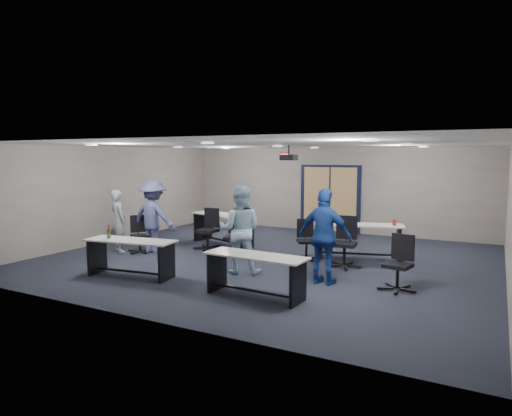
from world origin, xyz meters
The scene contains 24 objects.
floor centered at (0.00, 0.00, 0.00)m, with size 10.00×10.00×0.00m, color black.
back_wall centered at (0.00, 4.50, 1.35)m, with size 10.00×0.04×2.70m, color gray.
front_wall centered at (0.00, -4.50, 1.35)m, with size 10.00×0.04×2.70m, color gray.
left_wall centered at (-5.00, 0.00, 1.35)m, with size 0.04×9.00×2.70m, color gray.
right_wall centered at (5.00, 0.00, 1.35)m, with size 0.04×9.00×2.70m, color gray.
ceiling centered at (0.00, 0.00, 2.70)m, with size 10.00×9.00×0.04m, color white.
double_door centered at (0.00, 4.46, 1.05)m, with size 2.00×0.07×2.20m.
exit_sign centered at (-1.60, 4.44, 2.45)m, with size 0.32×0.07×0.18m.
ceiling_projector centered at (0.30, 0.50, 2.40)m, with size 0.35×0.32×0.37m.
ceiling_can_lights centered at (0.00, 0.25, 2.67)m, with size 6.24×5.74×0.02m, color white, non-canonical shape.
table_front_left centered at (-1.74, -2.74, 0.52)m, with size 1.94×0.89×1.04m.
table_front_right centered at (1.13, -2.74, 0.51)m, with size 1.86×0.70×0.74m.
table_back_left centered at (-1.92, 1.03, 0.57)m, with size 2.17×1.32×0.83m.
table_back_right centered at (1.91, 1.07, 0.57)m, with size 2.14×1.21×0.96m.
chair_back_a centered at (-1.90, 0.26, 0.53)m, with size 0.67×0.67×1.07m, color black, non-canonical shape.
chair_back_b centered at (-0.99, 0.06, 0.46)m, with size 0.58×0.58×0.92m, color black, non-canonical shape.
chair_back_c centered at (0.84, 0.36, 0.47)m, with size 0.59×0.59×0.95m, color black, non-canonical shape.
chair_back_d centered at (1.85, 0.05, 0.56)m, with size 0.70×0.70×1.12m, color black, non-canonical shape.
chair_loose_left centered at (-3.18, -0.89, 0.47)m, with size 0.59×0.59×0.93m, color black, non-canonical shape.
chair_loose_right centered at (3.23, -1.20, 0.51)m, with size 0.64×0.64×1.01m, color black, non-canonical shape.
person_gray centered at (-3.70, -1.09, 0.80)m, with size 0.58×0.38×1.60m, color gray.
person_lightblue centered at (0.07, -1.44, 0.92)m, with size 0.89×0.69×1.83m, color #A7C6DD.
person_navy centered at (1.91, -1.41, 0.92)m, with size 1.07×0.45×1.83m, color navy.
person_back centered at (-2.85, -0.74, 0.92)m, with size 1.18×0.68×1.83m, color #424A77.
Camera 1 is at (4.76, -9.54, 2.44)m, focal length 32.00 mm.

